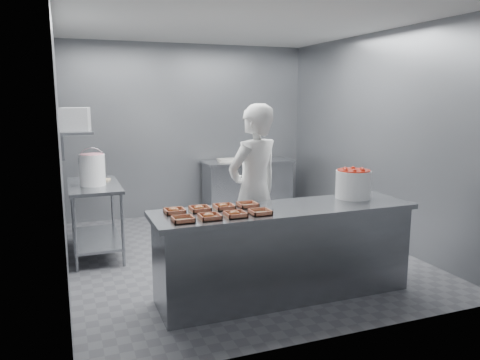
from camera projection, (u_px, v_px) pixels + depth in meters
name	position (u px, v px, depth m)	size (l,w,h in m)	color
floor	(237.00, 253.00, 5.92)	(4.50, 4.50, 0.00)	#4C4C51
ceiling	(236.00, 23.00, 5.43)	(4.50, 4.50, 0.00)	white
wall_back	(189.00, 131.00, 7.74)	(4.00, 0.04, 2.80)	slate
wall_left	(61.00, 150.00, 4.97)	(0.04, 4.50, 2.80)	slate
wall_right	(374.00, 138.00, 6.37)	(0.04, 4.50, 2.80)	slate
service_counter	(285.00, 252.00, 4.60)	(2.60, 0.70, 0.90)	slate
prep_table	(95.00, 208.00, 5.79)	(0.60, 1.20, 0.90)	slate
back_counter	(247.00, 187.00, 7.90)	(1.50, 0.60, 0.90)	slate
wall_shelf	(76.00, 131.00, 5.56)	(0.35, 0.90, 0.03)	slate
tray_0	(183.00, 219.00, 4.01)	(0.19, 0.18, 0.04)	#A28463
tray_1	(209.00, 216.00, 4.09)	(0.19, 0.18, 0.06)	#A28463
tray_2	(235.00, 214.00, 4.17)	(0.19, 0.18, 0.06)	#A28463
tray_3	(260.00, 212.00, 4.26)	(0.19, 0.18, 0.04)	#A28463
tray_4	(174.00, 211.00, 4.29)	(0.19, 0.18, 0.06)	#A28463
tray_5	(200.00, 209.00, 4.37)	(0.19, 0.18, 0.06)	#A28463
tray_6	(224.00, 206.00, 4.46)	(0.19, 0.18, 0.06)	#A28463
tray_7	(248.00, 205.00, 4.54)	(0.19, 0.18, 0.04)	#A28463
worker	(254.00, 192.00, 5.04)	(0.69, 0.45, 1.89)	white
strawberry_tub	(353.00, 183.00, 4.91)	(0.37, 0.37, 0.30)	white
glaze_bucket	(92.00, 169.00, 5.61)	(0.31, 0.30, 0.46)	white
bucket_lid	(94.00, 181.00, 5.86)	(0.28, 0.28, 0.02)	white
rag	(104.00, 180.00, 5.98)	(0.14, 0.12, 0.02)	#CCB28C
appliance	(75.00, 119.00, 5.43)	(0.31, 0.35, 0.27)	gray
paper_stack	(227.00, 160.00, 7.70)	(0.30, 0.22, 0.05)	silver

